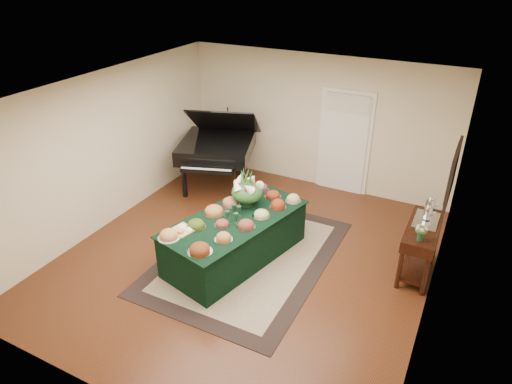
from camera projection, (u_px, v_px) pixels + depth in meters
The scene contains 14 objects.
ground at pixel (248, 257), 7.41m from camera, with size 6.00×6.00×0.00m, color black.
area_rug at pixel (248, 256), 7.41m from camera, with size 2.45×3.43×0.01m.
kitchen_doorway at pixel (344, 143), 9.02m from camera, with size 1.05×0.07×2.10m.
buffet_table at pixel (235, 238), 7.21m from camera, with size 1.66×2.57×0.75m.
food_platters at pixel (234, 214), 7.04m from camera, with size 1.46×2.32×0.13m.
cutting_board at pixel (183, 228), 6.71m from camera, with size 0.37×0.37×0.10m.
green_goblets at pixel (234, 213), 6.98m from camera, with size 0.24×0.30×0.18m.
floral_centerpiece at pixel (247, 189), 7.24m from camera, with size 0.52×0.52×0.52m.
grand_piano at pixel (217, 147), 9.26m from camera, with size 1.82×2.02×1.74m.
wicker_basket at pixel (244, 195), 9.03m from camera, with size 0.39×0.39×0.24m, color olive.
mahogany_sideboard at pixel (422, 237), 6.76m from camera, with size 0.45×1.18×0.84m.
tea_service at pixel (428, 211), 6.82m from camera, with size 0.34×0.58×0.30m.
pink_bouquet at pixel (421, 231), 6.26m from camera, with size 0.19×0.19×0.24m.
wall_painting at pixel (453, 173), 6.15m from camera, with size 0.05×0.95×0.75m.
Camera 1 is at (2.87, -5.32, 4.41)m, focal length 32.00 mm.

